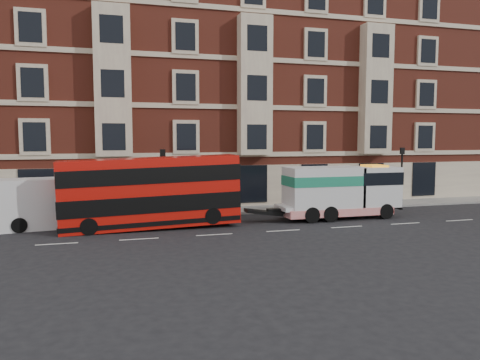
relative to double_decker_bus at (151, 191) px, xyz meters
name	(u,v)px	position (x,y,z in m)	size (l,w,h in m)	color
ground	(283,231)	(7.10, -2.80, -2.17)	(120.00, 120.00, 0.00)	black
sidewalk	(245,210)	(7.10, 4.70, -2.10)	(90.00, 3.00, 0.15)	slate
victorian_terrace	(226,81)	(7.60, 12.20, 7.90)	(45.00, 12.00, 20.40)	maroon
lamp_post_west	(163,177)	(1.10, 3.40, 0.51)	(0.35, 0.15, 4.35)	black
lamp_post_east	(402,172)	(19.10, 3.40, 0.51)	(0.35, 0.15, 4.35)	black
double_decker_bus	(151,191)	(0.00, 0.00, 0.00)	(10.12, 2.32, 4.10)	#BD110A
tow_truck	(339,191)	(12.05, 0.00, -0.38)	(8.10, 2.40, 3.38)	silver
box_van	(52,203)	(-5.54, 2.00, -0.75)	(5.80, 2.97, 2.88)	silver
pedestrian	(169,201)	(1.58, 4.05, -1.14)	(0.65, 0.42, 1.77)	#191B32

